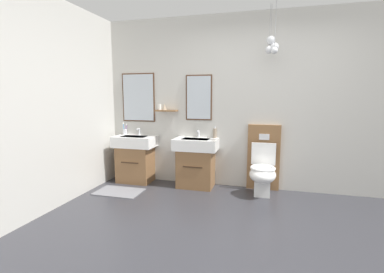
% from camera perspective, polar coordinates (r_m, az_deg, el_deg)
% --- Properties ---
extents(ground_plane, '(6.41, 5.03, 0.10)m').
position_cam_1_polar(ground_plane, '(2.92, 12.25, -22.23)').
color(ground_plane, '#2D2D33').
rests_on(ground_plane, ground).
extents(wall_back, '(5.21, 0.58, 2.65)m').
position_cam_1_polar(wall_back, '(4.37, 13.86, 6.78)').
color(wall_back, beige).
rests_on(wall_back, ground).
extents(wall_left, '(0.12, 3.83, 2.65)m').
position_cam_1_polar(wall_left, '(3.65, -31.23, 5.53)').
color(wall_left, beige).
rests_on(wall_left, ground).
extents(bath_mat, '(0.68, 0.44, 0.01)m').
position_cam_1_polar(bath_mat, '(4.38, -14.73, -10.90)').
color(bath_mat, slate).
rests_on(bath_mat, ground).
extents(vanity_sink_left, '(0.67, 0.43, 0.77)m').
position_cam_1_polar(vanity_sink_left, '(4.75, -11.51, -4.23)').
color(vanity_sink_left, brown).
rests_on(vanity_sink_left, ground).
extents(tap_on_left_sink, '(0.03, 0.13, 0.11)m').
position_cam_1_polar(tap_on_left_sink, '(4.81, -10.86, 1.16)').
color(tap_on_left_sink, silver).
rests_on(tap_on_left_sink, vanity_sink_left).
extents(vanity_sink_right, '(0.67, 0.43, 0.77)m').
position_cam_1_polar(vanity_sink_right, '(4.39, 0.82, -5.10)').
color(vanity_sink_right, brown).
rests_on(vanity_sink_right, ground).
extents(tap_on_right_sink, '(0.03, 0.13, 0.11)m').
position_cam_1_polar(tap_on_right_sink, '(4.45, 1.31, 0.74)').
color(tap_on_right_sink, silver).
rests_on(tap_on_right_sink, vanity_sink_right).
extents(toilet, '(0.48, 0.62, 1.00)m').
position_cam_1_polar(toilet, '(4.24, 14.34, -6.28)').
color(toilet, brown).
rests_on(toilet, ground).
extents(toothbrush_cup, '(0.08, 0.07, 0.20)m').
position_cam_1_polar(toothbrush_cup, '(4.92, -13.61, 1.03)').
color(toothbrush_cup, silver).
rests_on(toothbrush_cup, vanity_sink_left).
extents(soap_dispenser, '(0.06, 0.06, 0.19)m').
position_cam_1_polar(soap_dispenser, '(4.39, 4.69, 0.73)').
color(soap_dispenser, gray).
rests_on(soap_dispenser, vanity_sink_right).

